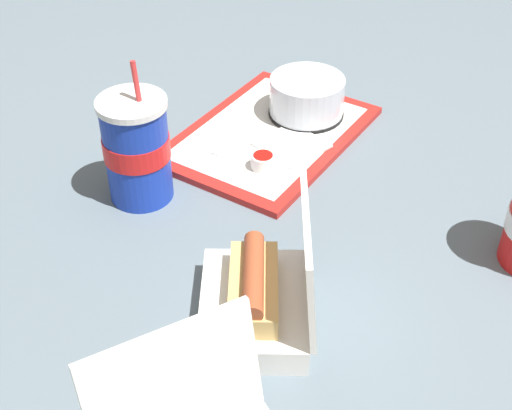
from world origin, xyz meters
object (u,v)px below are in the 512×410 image
ketchup_cup (263,161)px  plastic_fork (230,138)px  food_tray (269,135)px  clamshell_hotdog_left (260,297)px  cake_container (307,98)px  soda_cup_front (137,149)px

ketchup_cup → plastic_fork: ketchup_cup is taller
food_tray → clamshell_hotdog_left: (-0.37, -0.21, 0.03)m
ketchup_cup → clamshell_hotdog_left: clamshell_hotdog_left is taller
food_tray → clamshell_hotdog_left: clamshell_hotdog_left is taller
cake_container → ketchup_cup: size_ratio=3.40×
plastic_fork → food_tray: bearing=-41.7°
plastic_fork → soda_cup_front: (-0.19, 0.04, 0.07)m
ketchup_cup → soda_cup_front: size_ratio=0.17×
plastic_fork → clamshell_hotdog_left: bearing=-144.8°
plastic_fork → clamshell_hotdog_left: (-0.31, -0.26, 0.03)m
soda_cup_front → food_tray: bearing=-19.1°
cake_container → ketchup_cup: bearing=-173.3°
plastic_fork → clamshell_hotdog_left: 0.41m
food_tray → cake_container: 0.10m
ketchup_cup → clamshell_hotdog_left: (-0.27, -0.17, 0.01)m
food_tray → clamshell_hotdog_left: size_ratio=1.63×
food_tray → cake_container: (0.09, -0.03, 0.04)m
ketchup_cup → food_tray: bearing=25.9°
food_tray → cake_container: bearing=-16.7°
cake_container → clamshell_hotdog_left: 0.49m
ketchup_cup → plastic_fork: 0.10m
ketchup_cup → clamshell_hotdog_left: bearing=-148.9°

